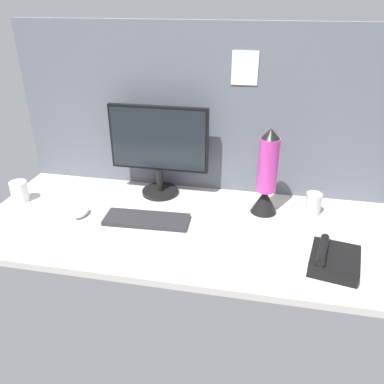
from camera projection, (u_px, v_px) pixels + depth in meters
ground_plane at (186, 225)px, 170.93cm from camera, size 180.00×80.00×3.00cm
cubicle_wall_back at (202, 110)px, 184.77cm from camera, size 180.00×5.50×79.18cm
monitor at (159, 146)px, 183.97cm from camera, size 47.44×18.00×44.03cm
keyboard at (147, 220)px, 170.30cm from camera, size 37.56×14.68×2.00cm
mouse at (81, 212)px, 174.47cm from camera, size 7.11×10.40×3.40cm
mug_steel at (313, 204)px, 174.56cm from camera, size 7.04×7.04×10.22cm
mug_ceramic_white at (19, 191)px, 185.47cm from camera, size 7.92×7.92×10.04cm
lava_lamp at (266, 179)px, 171.04cm from camera, size 12.12×12.12×39.67cm
desk_phone at (333, 260)px, 141.13cm from camera, size 20.31×21.89×8.80cm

